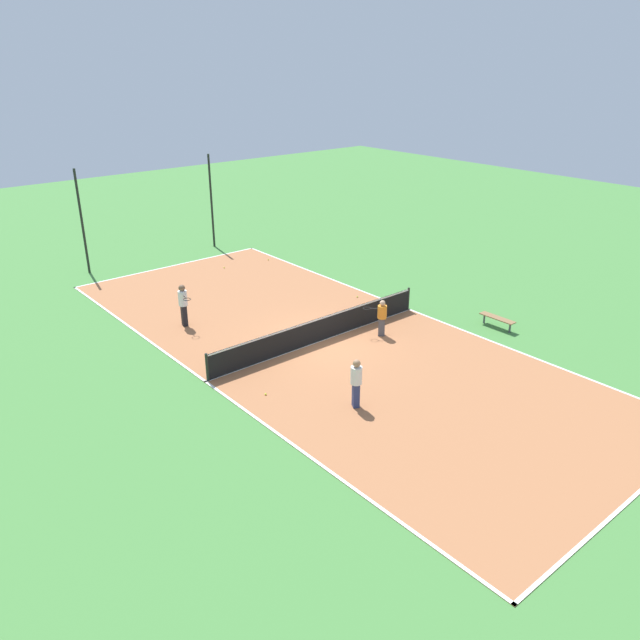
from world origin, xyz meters
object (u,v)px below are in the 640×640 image
at_px(player_center_orange, 382,316).
at_px(player_far_white, 356,380).
at_px(fence_post_back_left, 82,222).
at_px(player_near_white, 183,302).
at_px(tennis_ball_midcourt, 357,297).
at_px(fence_post_back_right, 211,201).
at_px(bench, 497,319).
at_px(tennis_ball_right_alley, 268,260).
at_px(tennis_net, 320,329).
at_px(tennis_ball_near_net, 266,394).
at_px(tennis_ball_far_baseline, 224,268).

bearing_deg(player_center_orange, player_far_white, 82.46).
distance_m(player_far_white, fence_post_back_left, 18.44).
relative_size(player_near_white, tennis_ball_midcourt, 25.91).
xyz_separation_m(player_center_orange, fence_post_back_right, (1.49, 15.01, 1.76)).
bearing_deg(player_center_orange, tennis_ball_midcourt, -74.56).
xyz_separation_m(bench, tennis_ball_right_alley, (-1.86, 13.25, -0.33)).
relative_size(tennis_net, fence_post_back_right, 1.92).
distance_m(bench, tennis_ball_near_net, 10.48).
distance_m(tennis_net, tennis_ball_midcourt, 5.01).
distance_m(player_near_white, tennis_ball_near_net, 6.85).
distance_m(tennis_net, player_near_white, 5.73).
xyz_separation_m(bench, tennis_ball_near_net, (-10.36, 1.54, -0.33)).
bearing_deg(tennis_ball_midcourt, player_near_white, 163.91).
distance_m(tennis_ball_right_alley, fence_post_back_left, 9.51).
height_order(tennis_net, player_near_white, player_near_white).
relative_size(tennis_ball_right_alley, fence_post_back_right, 0.01).
relative_size(player_center_orange, fence_post_back_left, 0.28).
bearing_deg(bench, tennis_ball_near_net, 81.54).
height_order(bench, fence_post_back_left, fence_post_back_left).
distance_m(player_far_white, player_near_white, 9.18).
bearing_deg(player_center_orange, fence_post_back_left, -22.88).
xyz_separation_m(tennis_net, bench, (6.33, -3.59, -0.15)).
relative_size(tennis_ball_far_baseline, tennis_ball_midcourt, 1.00).
relative_size(tennis_ball_right_alley, fence_post_back_left, 0.01).
relative_size(tennis_ball_midcourt, fence_post_back_left, 0.01).
distance_m(fence_post_back_left, fence_post_back_right, 7.33).
relative_size(player_far_white, tennis_ball_far_baseline, 24.03).
bearing_deg(tennis_ball_far_baseline, player_far_white, -106.17).
distance_m(tennis_ball_far_baseline, tennis_ball_midcourt, 7.90).
relative_size(bench, tennis_ball_right_alley, 22.54).
height_order(player_center_orange, fence_post_back_left, fence_post_back_left).
xyz_separation_m(tennis_ball_midcourt, tennis_ball_right_alley, (0.16, 7.16, 0.00)).
bearing_deg(tennis_ball_near_net, player_far_white, -53.71).
bearing_deg(tennis_ball_near_net, player_near_white, 83.48).
xyz_separation_m(player_near_white, tennis_ball_near_net, (-0.77, -6.73, -0.99)).
bearing_deg(player_far_white, tennis_ball_near_net, -115.15).
height_order(tennis_ball_far_baseline, tennis_ball_midcourt, same).
xyz_separation_m(tennis_net, tennis_ball_midcourt, (4.31, 2.50, -0.48)).
relative_size(player_center_orange, tennis_ball_near_net, 21.64).
xyz_separation_m(player_near_white, tennis_ball_right_alley, (7.73, 4.98, -0.99)).
xyz_separation_m(player_far_white, fence_post_back_right, (5.94, 18.32, 1.66)).
height_order(player_far_white, player_center_orange, player_far_white).
relative_size(bench, player_far_white, 0.94).
height_order(bench, tennis_ball_near_net, bench).
bearing_deg(tennis_ball_midcourt, player_far_white, -133.48).
xyz_separation_m(player_far_white, tennis_ball_far_baseline, (4.20, 14.47, -0.90)).
distance_m(bench, tennis_ball_far_baseline, 14.32).
distance_m(tennis_net, tennis_ball_far_baseline, 10.22).
height_order(player_near_white, fence_post_back_right, fence_post_back_right).
bearing_deg(tennis_ball_right_alley, fence_post_back_left, 152.63).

